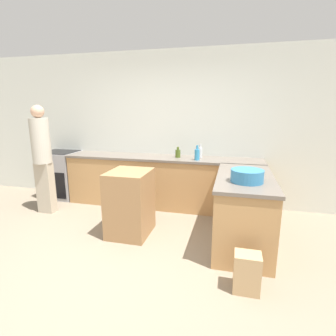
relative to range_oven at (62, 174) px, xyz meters
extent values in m
plane|color=gray|center=(2.04, -1.87, -0.45)|extent=(14.00, 14.00, 0.00)
cube|color=silver|center=(2.04, 0.32, 0.90)|extent=(8.00, 0.06, 2.70)
cube|color=tan|center=(2.04, 0.00, -0.02)|extent=(3.38, 0.58, 0.85)
cube|color=#6B6056|center=(2.04, 0.00, 0.42)|extent=(3.41, 0.61, 0.04)
cube|color=tan|center=(3.40, -1.01, -0.02)|extent=(0.66, 1.44, 0.85)
cube|color=#6B6056|center=(3.40, -1.01, 0.42)|extent=(0.69, 1.47, 0.04)
cube|color=#99999E|center=(0.00, 0.00, 0.00)|extent=(0.65, 0.58, 0.89)
cube|color=black|center=(0.00, -0.29, -0.14)|extent=(0.55, 0.01, 0.50)
cube|color=black|center=(0.00, 0.00, 0.45)|extent=(0.60, 0.54, 0.01)
cube|color=#997047|center=(1.90, -1.15, 0.00)|extent=(0.54, 0.61, 0.89)
cylinder|color=teal|center=(3.41, -1.29, 0.51)|extent=(0.37, 0.37, 0.14)
cylinder|color=#338CBF|center=(2.67, -0.14, 0.53)|extent=(0.08, 0.08, 0.17)
cylinder|color=#338CBF|center=(2.67, -0.14, 0.65)|extent=(0.04, 0.04, 0.07)
cylinder|color=#475B1E|center=(2.32, 0.02, 0.51)|extent=(0.09, 0.09, 0.13)
cylinder|color=#475B1E|center=(2.32, 0.02, 0.60)|extent=(0.04, 0.04, 0.05)
cylinder|color=silver|center=(2.69, 0.10, 0.52)|extent=(0.07, 0.07, 0.17)
cylinder|color=silver|center=(2.69, 0.10, 0.64)|extent=(0.03, 0.03, 0.07)
cube|color=#ADA38E|center=(0.24, -0.76, -0.03)|extent=(0.26, 0.16, 0.85)
cylinder|color=#B7B2A3|center=(0.24, -0.76, 0.76)|extent=(0.29, 0.29, 0.72)
sphere|color=tan|center=(0.24, -0.76, 1.21)|extent=(0.20, 0.20, 0.20)
cube|color=tan|center=(3.43, -1.99, -0.26)|extent=(0.25, 0.19, 0.39)
camera|label=1|loc=(3.24, -4.30, 1.26)|focal=28.00mm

